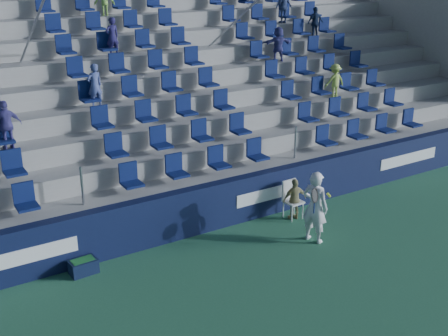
# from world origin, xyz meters

# --- Properties ---
(ground) EXTENTS (70.00, 70.00, 0.00)m
(ground) POSITION_xyz_m (0.00, 0.00, 0.00)
(ground) COLOR #2E6D4A
(ground) RESTS_ON ground
(sponsor_wall) EXTENTS (24.00, 0.32, 1.20)m
(sponsor_wall) POSITION_xyz_m (0.00, 3.15, 0.60)
(sponsor_wall) COLOR #0F1739
(sponsor_wall) RESTS_ON ground
(grandstand) EXTENTS (24.00, 8.17, 6.63)m
(grandstand) POSITION_xyz_m (0.00, 8.24, 2.14)
(grandstand) COLOR #9A9A95
(grandstand) RESTS_ON ground
(tennis_player) EXTENTS (0.71, 0.75, 1.77)m
(tennis_player) POSITION_xyz_m (1.79, 1.30, 0.89)
(tennis_player) COLOR white
(tennis_player) RESTS_ON ground
(line_judge_chair) EXTENTS (0.46, 0.47, 1.01)m
(line_judge_chair) POSITION_xyz_m (2.16, 2.65, 0.57)
(line_judge_chair) COLOR white
(line_judge_chair) RESTS_ON ground
(line_judge) EXTENTS (0.69, 0.39, 1.11)m
(line_judge) POSITION_xyz_m (2.16, 2.50, 0.55)
(line_judge) COLOR tan
(line_judge) RESTS_ON ground
(ball_bin) EXTENTS (0.60, 0.41, 0.33)m
(ball_bin) POSITION_xyz_m (-3.39, 2.75, 0.18)
(ball_bin) COLOR black
(ball_bin) RESTS_ON ground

